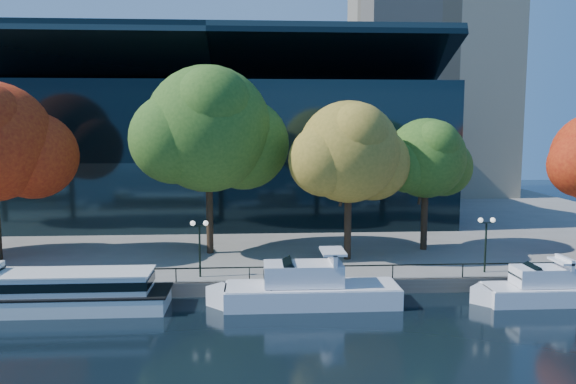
{
  "coord_description": "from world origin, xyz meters",
  "views": [
    {
      "loc": [
        0.34,
        -34.44,
        11.75
      ],
      "look_at": [
        2.96,
        8.0,
        6.57
      ],
      "focal_mm": 35.0,
      "sensor_mm": 36.0,
      "label": 1
    }
  ],
  "objects": [
    {
      "name": "railing",
      "position": [
        0.0,
        3.25,
        1.94
      ],
      "size": [
        88.2,
        0.08,
        0.99
      ],
      "color": "black",
      "rests_on": "promenade"
    },
    {
      "name": "cruiser_near",
      "position": [
        3.57,
        0.87,
        1.13
      ],
      "size": [
        12.54,
        3.23,
        3.63
      ],
      "color": "white",
      "rests_on": "ground"
    },
    {
      "name": "ground",
      "position": [
        0.0,
        0.0,
        0.0
      ],
      "size": [
        160.0,
        160.0,
        0.0
      ],
      "primitive_type": "plane",
      "color": "black",
      "rests_on": "ground"
    },
    {
      "name": "convention_building",
      "position": [
        -4.0,
        31.79,
        8.51
      ],
      "size": [
        50.0,
        24.57,
        21.43
      ],
      "color": "black",
      "rests_on": "ground"
    },
    {
      "name": "tree_2",
      "position": [
        -3.12,
        11.83,
        11.12
      ],
      "size": [
        12.92,
        10.59,
        15.5
      ],
      "color": "black",
      "rests_on": "promenade"
    },
    {
      "name": "tree_4",
      "position": [
        15.05,
        12.1,
        8.71
      ],
      "size": [
        8.42,
        6.9,
        11.23
      ],
      "color": "black",
      "rests_on": "promenade"
    },
    {
      "name": "lamp_1",
      "position": [
        -3.48,
        4.5,
        3.98
      ],
      "size": [
        1.26,
        0.36,
        4.03
      ],
      "color": "black",
      "rests_on": "promenade"
    },
    {
      "name": "lamp_2",
      "position": [
        17.12,
        4.5,
        3.98
      ],
      "size": [
        1.26,
        0.36,
        4.03
      ],
      "color": "black",
      "rests_on": "promenade"
    },
    {
      "name": "tour_boat",
      "position": [
        -12.72,
        0.79,
        1.28
      ],
      "size": [
        15.84,
        3.53,
        3.01
      ],
      "color": "white",
      "rests_on": "ground"
    },
    {
      "name": "cruiser_far",
      "position": [
        19.3,
        0.36,
        0.97
      ],
      "size": [
        9.4,
        2.61,
        3.07
      ],
      "color": "white",
      "rests_on": "ground"
    },
    {
      "name": "promenade",
      "position": [
        0.0,
        36.38,
        0.5
      ],
      "size": [
        90.0,
        67.08,
        1.0
      ],
      "color": "slate",
      "rests_on": "ground"
    },
    {
      "name": "tree_3",
      "position": [
        7.96,
        9.08,
        9.39
      ],
      "size": [
        10.0,
        8.2,
        12.57
      ],
      "color": "black",
      "rests_on": "promenade"
    }
  ]
}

